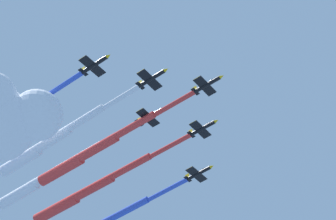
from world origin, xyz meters
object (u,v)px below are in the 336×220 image
jet_lead (95,150)px  jet_port_mid (49,176)px  jet_starboard_inner (51,141)px  jet_port_inner (90,190)px

jet_lead → jet_port_mid: 18.58m
jet_lead → jet_starboard_inner: jet_lead is taller
jet_lead → jet_port_mid: bearing=153.2°
jet_lead → jet_starboard_inner: bearing=-143.9°
jet_starboard_inner → jet_port_inner: bearing=77.1°
jet_port_inner → jet_starboard_inner: size_ratio=1.15×
jet_lead → jet_port_inner: jet_port_inner is taller
jet_lead → jet_port_mid: (-16.57, 8.37, 0.67)m
jet_port_inner → jet_starboard_inner: bearing=-102.9°
jet_port_inner → jet_port_mid: 13.64m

